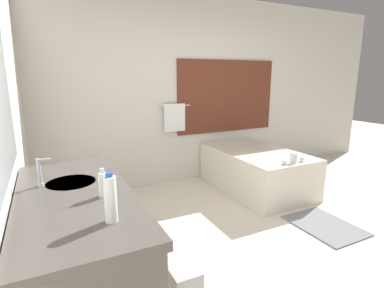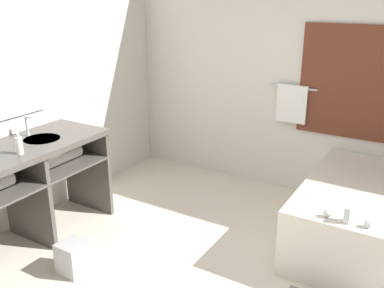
{
  "view_description": "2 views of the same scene",
  "coord_description": "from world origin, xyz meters",
  "px_view_note": "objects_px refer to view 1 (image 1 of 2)",
  "views": [
    {
      "loc": [
        -1.98,
        -1.81,
        1.57
      ],
      "look_at": [
        -0.73,
        0.72,
        0.93
      ],
      "focal_mm": 28.0,
      "sensor_mm": 36.0,
      "label": 1
    },
    {
      "loc": [
        1.04,
        -2.11,
        2.09
      ],
      "look_at": [
        -0.73,
        0.84,
        0.86
      ],
      "focal_mm": 40.0,
      "sensor_mm": 36.0,
      "label": 2
    }
  ],
  "objects_px": {
    "water_bottle_1": "(111,199)",
    "waste_bin": "(185,287)",
    "soap_dispenser": "(103,184)",
    "bathtub": "(256,168)"
  },
  "relations": [
    {
      "from": "water_bottle_1",
      "to": "soap_dispenser",
      "type": "bearing_deg",
      "value": 86.07
    },
    {
      "from": "water_bottle_1",
      "to": "waste_bin",
      "type": "height_order",
      "value": "water_bottle_1"
    },
    {
      "from": "bathtub",
      "to": "waste_bin",
      "type": "distance_m",
      "value": 2.41
    },
    {
      "from": "water_bottle_1",
      "to": "waste_bin",
      "type": "bearing_deg",
      "value": 30.14
    },
    {
      "from": "bathtub",
      "to": "water_bottle_1",
      "type": "relative_size",
      "value": 6.4
    },
    {
      "from": "water_bottle_1",
      "to": "waste_bin",
      "type": "relative_size",
      "value": 0.94
    },
    {
      "from": "soap_dispenser",
      "to": "water_bottle_1",
      "type": "bearing_deg",
      "value": -93.93
    },
    {
      "from": "bathtub",
      "to": "waste_bin",
      "type": "relative_size",
      "value": 6.02
    },
    {
      "from": "soap_dispenser",
      "to": "waste_bin",
      "type": "bearing_deg",
      "value": -3.33
    },
    {
      "from": "water_bottle_1",
      "to": "soap_dispenser",
      "type": "distance_m",
      "value": 0.34
    }
  ]
}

